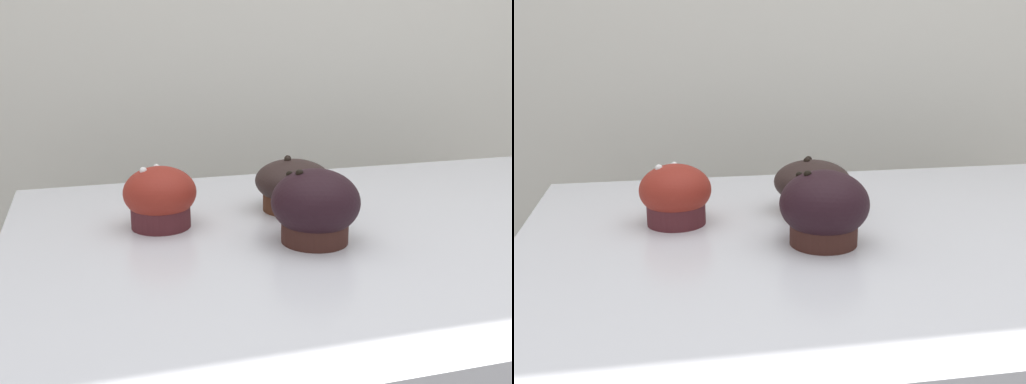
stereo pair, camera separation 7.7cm
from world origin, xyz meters
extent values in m
cube|color=beige|center=(0.00, 0.60, 0.90)|extent=(3.20, 0.10, 1.80)
cylinder|color=#481C20|center=(-0.30, 0.08, 0.91)|extent=(0.08, 0.08, 0.05)
ellipsoid|color=maroon|center=(-0.30, 0.08, 0.94)|extent=(0.09, 0.09, 0.07)
sphere|color=white|center=(-0.32, 0.08, 0.97)|extent=(0.01, 0.01, 0.01)
sphere|color=white|center=(-0.30, 0.11, 0.96)|extent=(0.01, 0.01, 0.01)
cylinder|color=#452516|center=(-0.11, 0.10, 0.91)|extent=(0.09, 0.09, 0.04)
ellipsoid|color=black|center=(-0.11, 0.10, 0.93)|extent=(0.11, 0.11, 0.06)
sphere|color=black|center=(-0.11, 0.13, 0.96)|extent=(0.01, 0.01, 0.01)
sphere|color=black|center=(-0.12, 0.11, 0.96)|extent=(0.01, 0.01, 0.01)
cylinder|color=#391C17|center=(-0.13, -0.03, 0.92)|extent=(0.08, 0.08, 0.05)
ellipsoid|color=black|center=(-0.13, -0.03, 0.94)|extent=(0.11, 0.11, 0.08)
sphere|color=black|center=(-0.15, -0.01, 0.97)|extent=(0.01, 0.01, 0.01)
sphere|color=black|center=(-0.15, -0.03, 0.98)|extent=(0.01, 0.01, 0.01)
camera|label=1|loc=(-0.38, -0.66, 1.15)|focal=42.00mm
camera|label=2|loc=(-0.31, -0.68, 1.15)|focal=42.00mm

